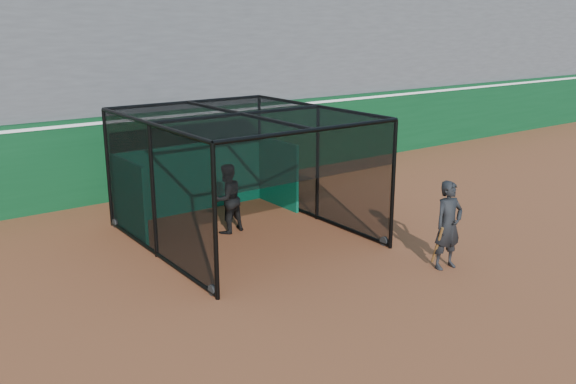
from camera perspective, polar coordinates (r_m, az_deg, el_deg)
ground at (r=12.26m, az=2.74°, el=-8.91°), size 120.00×120.00×0.00m
outfield_wall at (r=18.93m, az=-13.61°, el=3.56°), size 50.00×0.50×2.50m
grandstand at (r=22.09m, az=-18.08°, el=13.24°), size 50.00×7.85×8.95m
batting_cage at (r=14.68m, az=-4.29°, el=1.44°), size 4.71×5.55×3.02m
batter at (r=15.16m, az=-5.73°, el=-0.62°), size 0.95×0.79×1.75m
on_deck_player at (r=13.30m, az=14.76°, el=-3.03°), size 0.75×0.54×1.91m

